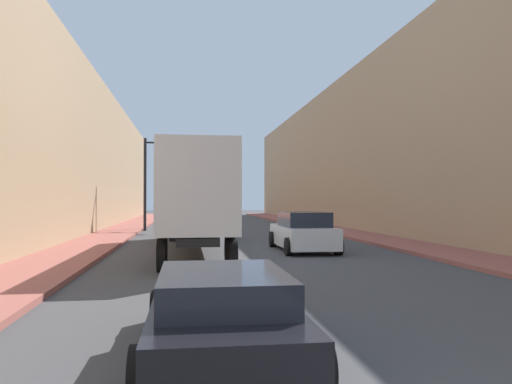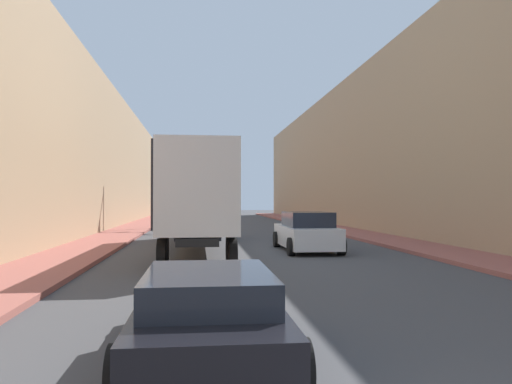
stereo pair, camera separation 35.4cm
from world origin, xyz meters
TOP-DOWN VIEW (x-y plane):
  - sidewalk_right at (7.16, 30.00)m, footprint 2.67×80.00m
  - sidewalk_left at (-7.16, 30.00)m, footprint 2.67×80.00m
  - building_right at (11.49, 30.00)m, footprint 6.00×80.00m
  - building_left at (-11.49, 30.00)m, footprint 6.00×80.00m
  - semi_truck at (-2.50, 18.80)m, footprint 2.42×14.73m
  - sedan_car at (-2.34, 4.59)m, footprint 2.15×4.45m
  - suv_car at (2.03, 18.21)m, footprint 2.22×4.89m
  - traffic_signal_gantry at (-4.14, 32.83)m, footprint 5.85×0.35m

SIDE VIEW (x-z plane):
  - sidewalk_right at x=7.16m, z-range 0.00..0.15m
  - sidewalk_left at x=-7.16m, z-range 0.00..0.15m
  - sedan_car at x=-2.34m, z-range -0.01..1.18m
  - suv_car at x=2.03m, z-range -0.04..1.60m
  - semi_truck at x=-2.50m, z-range 0.27..4.22m
  - traffic_signal_gantry at x=-4.14m, z-range 1.35..7.76m
  - building_left at x=-11.49m, z-range 0.00..10.26m
  - building_right at x=11.49m, z-range 0.00..11.28m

